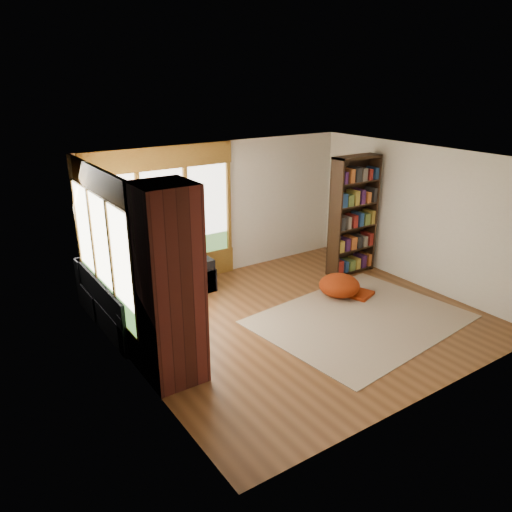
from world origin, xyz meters
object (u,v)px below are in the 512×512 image
pouf (339,285)px  dog_brindle (164,284)px  sectional_sofa (146,294)px  bookshelf (353,216)px  area_rug (360,319)px  dog_tan (142,264)px  brick_chimney (169,286)px

pouf → dog_brindle: bearing=169.6°
sectional_sofa → bookshelf: (4.09, -0.63, 0.86)m
pouf → area_rug: bearing=-111.4°
dog_tan → dog_brindle: size_ratio=1.06×
dog_brindle → brick_chimney: bearing=150.0°
pouf → dog_brindle: size_ratio=0.78×
area_rug → bookshelf: (1.33, 1.62, 1.16)m
bookshelf → dog_tan: (-4.06, 0.75, -0.37)m
brick_chimney → dog_tan: 2.28m
sectional_sofa → dog_brindle: dog_brindle is taller
brick_chimney → dog_tan: (0.48, 2.17, -0.50)m
area_rug → bookshelf: 2.40m
sectional_sofa → dog_tan: (0.03, 0.13, 0.50)m
area_rug → dog_brindle: dog_brindle is taller
bookshelf → dog_brindle: (-4.08, -0.17, -0.39)m
pouf → bookshelf: bearing=36.9°
sectional_sofa → pouf: bearing=-21.9°
brick_chimney → area_rug: 3.47m
brick_chimney → dog_tan: bearing=77.6°
dog_tan → dog_brindle: dog_tan is taller
brick_chimney → dog_tan: brick_chimney is taller
brick_chimney → sectional_sofa: brick_chimney is taller
sectional_sofa → dog_tan: dog_tan is taller
sectional_sofa → area_rug: sectional_sofa is taller
sectional_sofa → pouf: (3.11, -1.36, -0.09)m
area_rug → bookshelf: bookshelf is taller
sectional_sofa → bookshelf: bearing=-7.0°
area_rug → dog_brindle: bearing=152.2°
sectional_sofa → area_rug: (2.77, -2.25, -0.30)m
area_rug → dog_tan: size_ratio=3.23×
sectional_sofa → pouf: size_ratio=3.00×
dog_brindle → dog_tan: bearing=-11.4°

